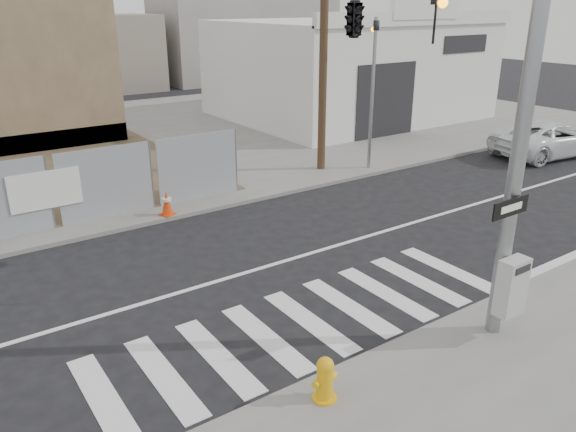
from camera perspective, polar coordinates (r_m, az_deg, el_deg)
ground at (r=12.87m, az=-4.52°, el=-5.84°), size 100.00×100.00×0.00m
sidewalk_far at (r=25.31m, az=-20.93°, el=6.48°), size 50.00×20.00×0.12m
signal_pole at (r=11.46m, az=11.53°, el=15.51°), size 0.96×5.87×7.00m
far_signal_pole at (r=20.14m, az=8.67°, el=14.14°), size 0.16×0.20×5.60m
concrete_wall_right at (r=24.74m, az=-23.14°, el=13.74°), size 5.50×1.30×8.00m
auto_shop at (r=30.42m, az=6.06°, el=14.69°), size 12.00×10.20×5.95m
utility_pole_right at (r=19.72m, az=3.69°, el=19.20°), size 1.60×0.28×10.00m
fire_hydrant at (r=8.80m, az=3.77°, el=-16.17°), size 0.50×0.50×0.73m
suv at (r=24.87m, az=25.11°, el=7.15°), size 5.26×2.96×1.39m
traffic_cone_d at (r=16.20m, az=-12.22°, el=1.28°), size 0.48×0.48×0.71m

